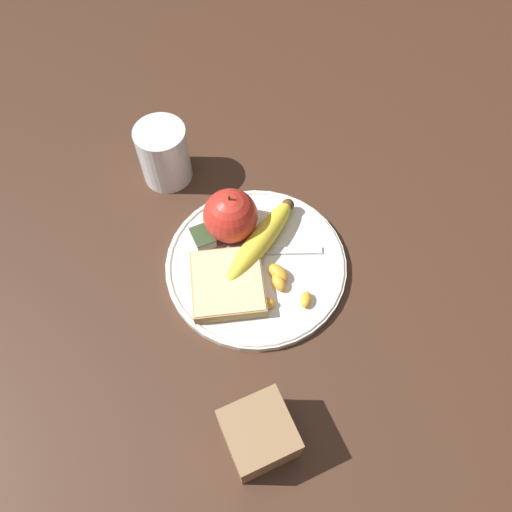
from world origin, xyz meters
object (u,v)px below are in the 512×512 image
apple (230,216)px  banana (261,239)px  jam_packet (203,238)px  fork (260,253)px  condiment_caddy (259,435)px  juice_glass (164,155)px  bread_slice (228,283)px  plate (256,264)px

apple → banana: (-0.04, -0.03, -0.02)m
apple → jam_packet: 0.06m
fork → banana: bearing=-98.2°
jam_packet → banana: bearing=-118.4°
apple → fork: apple is taller
apple → condiment_caddy: size_ratio=1.17×
banana → fork: size_ratio=1.04×
juice_glass → condiment_caddy: bearing=175.5°
bread_slice → condiment_caddy: (-0.21, 0.05, 0.01)m
juice_glass → banana: 0.22m
banana → fork: 0.02m
condiment_caddy → fork: bearing=-24.5°
plate → condiment_caddy: size_ratio=3.47×
bread_slice → jam_packet: size_ratio=3.51×
jam_packet → plate: bearing=-138.6°
juice_glass → bread_slice: juice_glass is taller
juice_glass → apple: 0.17m
fork → condiment_caddy: (-0.24, 0.11, 0.02)m
juice_glass → banana: bearing=-157.6°
bread_slice → fork: bread_slice is taller
plate → apple: 0.08m
apple → fork: bearing=-156.9°
plate → banana: 0.04m
juice_glass → banana: juice_glass is taller
apple → plate: bearing=-170.1°
apple → juice_glass: bearing=18.2°
plate → fork: bearing=-44.9°
apple → fork: 0.07m
apple → banana: bearing=-144.2°
bread_slice → apple: bearing=-25.7°
apple → condiment_caddy: 0.31m
bread_slice → condiment_caddy: condiment_caddy is taller
jam_packet → condiment_caddy: bearing=172.2°
juice_glass → bread_slice: bearing=-177.8°
banana → bread_slice: 0.09m
juice_glass → jam_packet: 0.16m
juice_glass → bread_slice: size_ratio=0.77×
bread_slice → fork: 0.07m
jam_packet → condiment_caddy: size_ratio=0.49×
jam_packet → condiment_caddy: (-0.30, 0.04, 0.01)m
plate → apple: (0.07, 0.01, 0.05)m
plate → fork: size_ratio=1.75×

